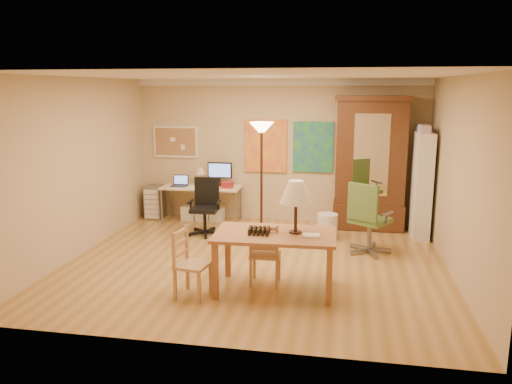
% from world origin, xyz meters
% --- Properties ---
extents(floor, '(5.50, 5.50, 0.00)m').
position_xyz_m(floor, '(0.00, 0.00, 0.00)').
color(floor, olive).
rests_on(floor, ground).
extents(crown_molding, '(5.50, 0.08, 0.12)m').
position_xyz_m(crown_molding, '(0.00, 2.46, 2.64)').
color(crown_molding, white).
rests_on(crown_molding, floor).
extents(corkboard, '(0.90, 0.04, 0.62)m').
position_xyz_m(corkboard, '(-2.05, 2.47, 1.50)').
color(corkboard, '#A46F4D').
rests_on(corkboard, floor).
extents(art_panel_left, '(0.80, 0.04, 1.00)m').
position_xyz_m(art_panel_left, '(-0.25, 2.47, 1.45)').
color(art_panel_left, yellow).
rests_on(art_panel_left, floor).
extents(art_panel_right, '(0.75, 0.04, 0.95)m').
position_xyz_m(art_panel_right, '(0.65, 2.47, 1.45)').
color(art_panel_right, '#256096').
rests_on(art_panel_right, floor).
extents(dining_table, '(1.54, 0.95, 1.42)m').
position_xyz_m(dining_table, '(0.51, -0.94, 0.90)').
color(dining_table, brown).
rests_on(dining_table, floor).
extents(ladder_chair_back, '(0.40, 0.39, 0.84)m').
position_xyz_m(ladder_chair_back, '(0.27, -0.79, 0.39)').
color(ladder_chair_back, '#A27C4A').
rests_on(ladder_chair_back, floor).
extents(ladder_chair_left, '(0.43, 0.45, 0.85)m').
position_xyz_m(ladder_chair_left, '(-0.58, -1.32, 0.40)').
color(ladder_chair_left, '#A27C4A').
rests_on(ladder_chair_left, floor).
extents(torchiere_lamp, '(0.37, 0.37, 2.03)m').
position_xyz_m(torchiere_lamp, '(-0.01, 0.55, 1.63)').
color(torchiere_lamp, '#3C1F18').
rests_on(torchiere_lamp, floor).
extents(computer_desk, '(1.51, 0.66, 1.14)m').
position_xyz_m(computer_desk, '(-1.41, 2.15, 0.42)').
color(computer_desk, beige).
rests_on(computer_desk, floor).
extents(office_chair_black, '(0.61, 0.61, 0.99)m').
position_xyz_m(office_chair_black, '(-1.14, 1.30, 0.27)').
color(office_chair_black, black).
rests_on(office_chair_black, floor).
extents(office_chair_green, '(0.71, 0.71, 1.13)m').
position_xyz_m(office_chair_green, '(1.64, 0.74, 0.30)').
color(office_chair_green, slate).
rests_on(office_chair_green, floor).
extents(drawer_cart, '(0.33, 0.39, 0.65)m').
position_xyz_m(drawer_cart, '(-2.43, 2.22, 0.33)').
color(drawer_cart, slate).
rests_on(drawer_cart, floor).
extents(armoire, '(1.31, 0.62, 2.40)m').
position_xyz_m(armoire, '(1.70, 2.24, 1.05)').
color(armoire, '#3E1F11').
rests_on(armoire, floor).
extents(bookshelf, '(0.27, 0.72, 1.81)m').
position_xyz_m(bookshelf, '(2.55, 1.80, 0.90)').
color(bookshelf, white).
rests_on(bookshelf, floor).
extents(wastebin, '(0.35, 0.35, 0.44)m').
position_xyz_m(wastebin, '(0.99, 1.38, 0.22)').
color(wastebin, silver).
rests_on(wastebin, floor).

